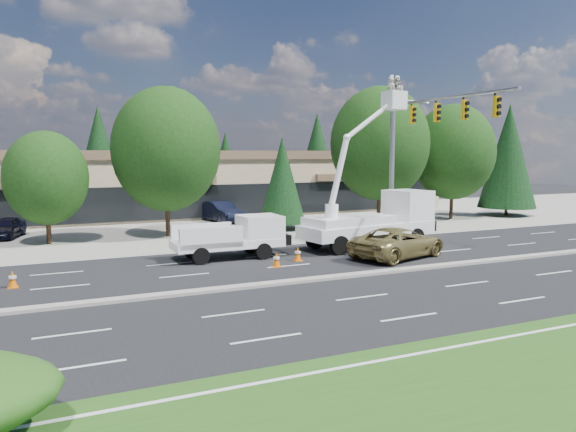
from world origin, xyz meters
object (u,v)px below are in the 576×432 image
bucket_truck (377,210)px  signal_mast (414,140)px  utility_pickup (235,241)px  minivan (398,243)px

bucket_truck → signal_mast: bearing=6.3°
signal_mast → utility_pickup: (-11.62, -0.85, -5.19)m
bucket_truck → minivan: bearing=-114.2°
signal_mast → utility_pickup: size_ratio=1.84×
minivan → bucket_truck: bearing=-33.8°
utility_pickup → minivan: (7.53, -3.40, -0.10)m
signal_mast → minivan: size_ratio=1.83×
utility_pickup → minivan: size_ratio=0.99×
utility_pickup → bucket_truck: bucket_truck is taller
signal_mast → utility_pickup: signal_mast is taller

